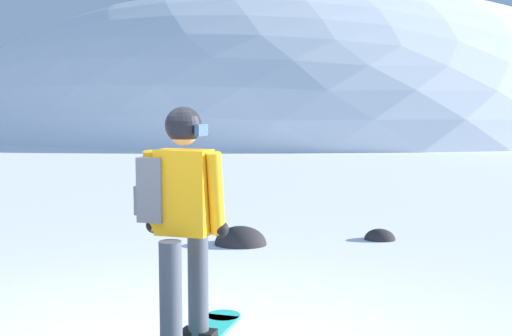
% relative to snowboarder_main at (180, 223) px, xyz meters
% --- Properties ---
extents(ridge_peak_main, '(43.01, 38.71, 17.18)m').
position_rel_snowboarder_main_xyz_m(ridge_peak_main, '(-3.59, 37.45, -0.92)').
color(ridge_peak_main, white).
rests_on(ridge_peak_main, ground).
extents(snowboarder_main, '(0.65, 1.83, 1.71)m').
position_rel_snowboarder_main_xyz_m(snowboarder_main, '(0.00, 0.00, 0.00)').
color(snowboarder_main, '#23B7A3').
rests_on(snowboarder_main, ground).
extents(rock_mid, '(0.40, 0.34, 0.28)m').
position_rel_snowboarder_main_xyz_m(rock_mid, '(1.41, 4.07, -0.92)').
color(rock_mid, '#282628').
rests_on(rock_mid, ground).
extents(rock_small, '(0.65, 0.55, 0.45)m').
position_rel_snowboarder_main_xyz_m(rock_small, '(-0.28, 3.48, -0.92)').
color(rock_small, '#282628').
rests_on(rock_small, ground).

